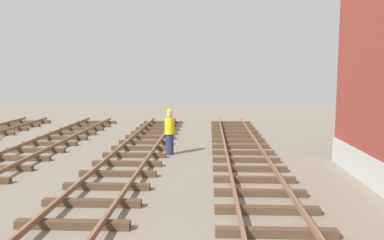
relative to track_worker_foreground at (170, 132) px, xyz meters
name	(u,v)px	position (x,y,z in m)	size (l,w,h in m)	color
track_worker_foreground	(170,132)	(0.00, 0.00, 0.00)	(0.40, 0.40, 1.87)	#262D4C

